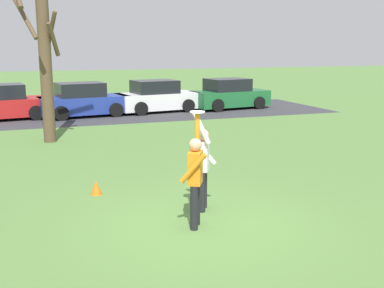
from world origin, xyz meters
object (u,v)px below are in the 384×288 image
(parked_car_red, at_px, (2,104))
(parked_car_blue, at_px, (83,101))
(person_defender, at_px, (203,163))
(parked_car_white, at_px, (157,97))
(field_cone_orange, at_px, (96,188))
(person_catcher, at_px, (195,175))
(frisbee_disc, at_px, (197,112))
(bare_tree_tall, at_px, (43,46))
(parked_car_green, at_px, (229,95))

(parked_car_red, xyz_separation_m, parked_car_blue, (3.56, -0.19, 0.00))
(person_defender, height_order, parked_car_white, person_defender)
(parked_car_red, distance_m, field_cone_orange, 12.83)
(person_catcher, distance_m, person_defender, 0.95)
(frisbee_disc, distance_m, parked_car_blue, 14.86)
(field_cone_orange, bearing_deg, parked_car_red, 100.39)
(bare_tree_tall, relative_size, field_cone_orange, 21.16)
(parked_car_red, bearing_deg, field_cone_orange, -87.54)
(person_catcher, relative_size, frisbee_disc, 7.78)
(bare_tree_tall, bearing_deg, parked_car_white, 48.01)
(person_catcher, relative_size, bare_tree_tall, 0.31)
(person_catcher, xyz_separation_m, parked_car_green, (7.50, 15.30, -0.25))
(frisbee_disc, bearing_deg, parked_car_green, 63.93)
(parked_car_white, bearing_deg, frisbee_disc, -110.72)
(parked_car_white, distance_m, bare_tree_tall, 8.76)
(frisbee_disc, xyz_separation_m, parked_car_blue, (-0.28, 14.79, -1.37))
(person_catcher, height_order, field_cone_orange, person_catcher)
(person_defender, distance_m, frisbee_disc, 1.33)
(frisbee_disc, height_order, field_cone_orange, frisbee_disc)
(frisbee_disc, height_order, parked_car_white, frisbee_disc)
(field_cone_orange, bearing_deg, bare_tree_tall, 95.60)
(parked_car_blue, bearing_deg, parked_car_green, -5.61)
(field_cone_orange, bearing_deg, person_defender, -42.73)
(person_catcher, bearing_deg, field_cone_orange, 58.02)
(parked_car_blue, bearing_deg, frisbee_disc, -96.85)
(parked_car_red, height_order, bare_tree_tall, bare_tree_tall)
(parked_car_white, xyz_separation_m, field_cone_orange, (-4.97, -12.81, -0.57))
(person_defender, bearing_deg, frisbee_disc, 0.00)
(person_catcher, xyz_separation_m, person_defender, (0.47, 0.83, -0.00))
(frisbee_disc, bearing_deg, parked_car_blue, 91.08)
(person_defender, height_order, bare_tree_tall, bare_tree_tall)
(parked_car_blue, height_order, parked_car_white, same)
(parked_car_blue, bearing_deg, bare_tree_tall, -115.84)
(parked_car_red, height_order, parked_car_blue, same)
(frisbee_disc, bearing_deg, parked_car_red, 104.36)
(parked_car_green, bearing_deg, parked_car_white, 170.90)
(parked_car_blue, xyz_separation_m, parked_car_green, (7.67, 0.31, 0.00))
(person_defender, xyz_separation_m, parked_car_blue, (-0.63, 14.16, -0.25))
(person_defender, xyz_separation_m, parked_car_white, (3.09, 14.55, -0.25))
(parked_car_white, distance_m, field_cone_orange, 13.75)
(parked_car_green, relative_size, field_cone_orange, 13.47)
(person_defender, relative_size, parked_car_white, 0.47)
(person_catcher, bearing_deg, parked_car_green, 3.09)
(parked_car_white, relative_size, bare_tree_tall, 0.64)
(person_catcher, xyz_separation_m, bare_tree_tall, (-2.06, 9.14, 2.27))
(person_defender, distance_m, field_cone_orange, 2.69)
(parked_car_green, height_order, bare_tree_tall, bare_tree_tall)
(parked_car_red, bearing_deg, parked_car_white, -6.36)
(frisbee_disc, distance_m, parked_car_green, 16.87)
(person_defender, distance_m, parked_car_blue, 14.17)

